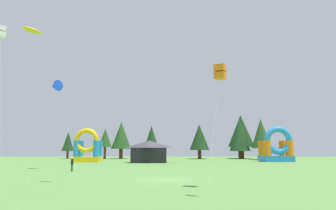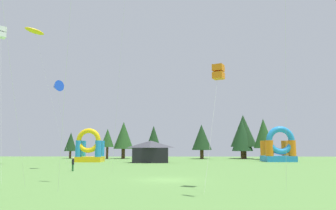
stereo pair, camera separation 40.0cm
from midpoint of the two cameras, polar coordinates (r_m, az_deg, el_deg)
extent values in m
plane|color=#5B8C42|center=(26.15, 0.06, -13.67)|extent=(120.00, 120.00, 0.00)
cube|color=white|center=(32.44, -28.20, 11.31)|extent=(1.13, 1.13, 0.44)
cube|color=white|center=(32.60, -28.14, 12.19)|extent=(1.13, 1.13, 0.44)
cylinder|color=silver|center=(28.88, -28.12, 0.78)|extent=(2.90, 3.46, 13.05)
cylinder|color=silver|center=(21.28, 21.40, 15.58)|extent=(0.59, 4.36, 21.89)
cylinder|color=silver|center=(28.42, -7.96, 13.79)|extent=(2.62, 6.66, 26.19)
ellipsoid|color=yellow|center=(54.75, -23.25, 12.43)|extent=(3.00, 2.74, 1.25)
cylinder|color=silver|center=(52.94, -20.62, 1.24)|extent=(4.90, 3.74, 20.98)
cylinder|color=silver|center=(18.54, -17.40, 10.79)|extent=(2.34, 5.39, 16.98)
cone|color=blue|center=(41.96, -19.68, 3.26)|extent=(1.87, 1.90, 1.44)
cylinder|color=silver|center=(42.08, -18.56, -3.94)|extent=(1.47, 2.15, 10.37)
cylinder|color=silver|center=(21.58, -26.44, 4.52)|extent=(0.09, 5.23, 13.98)
cube|color=orange|center=(22.08, 9.82, 5.36)|extent=(0.97, 0.97, 0.46)
cube|color=orange|center=(22.21, 9.78, 6.75)|extent=(0.97, 0.97, 0.46)
cylinder|color=silver|center=(20.05, 8.69, -4.04)|extent=(1.44, 2.86, 7.95)
cylinder|color=#33723F|center=(36.63, -16.97, -11.04)|extent=(0.15, 0.15, 0.75)
cylinder|color=#33723F|center=(36.53, -16.80, -11.06)|extent=(0.15, 0.15, 0.75)
cylinder|color=black|center=(36.54, -16.85, -10.00)|extent=(0.35, 0.35, 0.59)
sphere|color=#D8AD84|center=(36.52, -16.82, -9.38)|extent=(0.20, 0.20, 0.20)
cube|color=#268CD8|center=(61.15, 19.85, -9.30)|extent=(5.36, 4.78, 1.04)
cylinder|color=orange|center=(58.85, 18.45, -7.57)|extent=(1.34, 1.34, 2.80)
cylinder|color=orange|center=(60.18, 22.12, -7.40)|extent=(1.34, 1.34, 2.80)
cylinder|color=orange|center=(62.14, 17.48, -7.60)|extent=(1.34, 1.34, 2.80)
cylinder|color=orange|center=(63.41, 20.99, -7.44)|extent=(1.34, 1.34, 2.80)
torus|color=#268CD8|center=(59.49, 20.24, -6.14)|extent=(5.09, 1.07, 5.09)
cube|color=yellow|center=(57.99, -14.03, -9.70)|extent=(4.53, 3.79, 0.93)
cylinder|color=#268CD8|center=(57.10, -16.01, -7.76)|extent=(1.06, 1.06, 2.86)
cylinder|color=#268CD8|center=(56.21, -12.60, -7.88)|extent=(1.06, 1.06, 2.86)
cylinder|color=#268CD8|center=(59.72, -15.26, -7.77)|extent=(1.06, 1.06, 2.86)
cylinder|color=#268CD8|center=(58.86, -11.98, -7.88)|extent=(1.06, 1.06, 2.86)
torus|color=yellow|center=(56.64, -14.27, -6.38)|extent=(4.31, 0.85, 4.31)
cube|color=black|center=(53.50, -3.00, -9.24)|extent=(5.97, 3.35, 2.54)
pyramid|color=#3F3F47|center=(53.48, -2.99, -7.23)|extent=(5.97, 3.35, 1.21)
cylinder|color=#4C331E|center=(75.44, -17.48, -8.76)|extent=(0.51, 0.51, 1.70)
cone|color=#193819|center=(75.43, -17.39, -6.47)|extent=(2.81, 2.81, 4.34)
cylinder|color=#4C331E|center=(70.73, -11.02, -8.69)|extent=(0.52, 0.52, 2.62)
cone|color=#234C1E|center=(70.74, -10.95, -5.98)|extent=(2.91, 2.91, 4.07)
cylinder|color=#4C331E|center=(71.92, -8.12, -8.89)|extent=(0.81, 0.81, 2.22)
cone|color=#234C1E|center=(71.95, -8.05, -5.56)|extent=(4.51, 4.51, 6.15)
cylinder|color=#4C331E|center=(69.15, -2.53, -9.12)|extent=(0.63, 0.63, 1.96)
cone|color=#193819|center=(69.16, -2.51, -6.07)|extent=(3.48, 3.48, 5.40)
cylinder|color=#4C331E|center=(70.46, 6.44, -9.05)|extent=(0.81, 0.81, 1.97)
cone|color=#193819|center=(70.47, 6.39, -5.92)|extent=(4.49, 4.49, 5.75)
cylinder|color=#4C331E|center=(72.00, 13.79, -8.95)|extent=(0.83, 0.83, 1.73)
cone|color=#1E4221|center=(72.03, 13.67, -5.36)|extent=(4.62, 4.62, 7.29)
cylinder|color=#4C331E|center=(73.23, 14.03, -8.54)|extent=(1.07, 1.07, 2.68)
cone|color=#193819|center=(73.30, 13.91, -4.64)|extent=(5.97, 5.97, 7.31)
cylinder|color=#4C331E|center=(69.24, 17.55, -8.60)|extent=(0.77, 0.77, 2.39)
cone|color=#234C1E|center=(69.28, 17.40, -5.01)|extent=(4.26, 4.26, 6.29)
camera|label=1|loc=(0.20, -89.71, -0.04)|focal=32.99mm
camera|label=2|loc=(0.20, 90.29, 0.04)|focal=32.99mm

